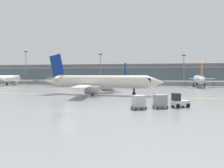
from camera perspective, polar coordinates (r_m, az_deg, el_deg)
name	(u,v)px	position (r m, az deg, el deg)	size (l,w,h in m)	color
ground_plane	(63,110)	(36.74, -10.52, -5.56)	(400.00, 400.00, 0.00)	gray
taxiway_centreline_stripe	(101,95)	(60.40, -2.50, -2.50)	(110.00, 0.36, 0.01)	yellow
terminal_concourse	(141,74)	(127.22, 6.32, 2.16)	(169.04, 11.00, 9.60)	#B2B7BC
gate_airplane_0	(5,79)	(124.45, -22.27, 1.05)	(26.52, 28.49, 9.45)	white
gate_airplane_1	(67,79)	(115.78, -9.71, 1.11)	(26.53, 28.45, 9.45)	silver
gate_airplane_2	(129,79)	(108.14, 3.77, 1.06)	(26.52, 28.49, 9.45)	silver
gate_airplane_3	(199,79)	(106.28, 18.31, 0.94)	(26.53, 28.45, 9.45)	white
taxiing_regional_jet	(101,82)	(62.29, -2.35, 0.41)	(30.25, 28.00, 10.01)	silver
baggage_tug	(179,101)	(40.22, 14.36, -3.65)	(2.95, 2.56, 2.10)	silver
cargo_dolly_lead	(160,101)	(38.63, 10.42, -3.61)	(2.62, 2.45, 1.94)	#595B60
cargo_dolly_trailing	(139,102)	(37.17, 5.84, -3.81)	(2.62, 2.45, 1.94)	#595B60
apron_light_mast_0	(26,66)	(137.15, -18.16, 3.70)	(1.80, 0.36, 16.25)	gray
apron_light_mast_1	(100,68)	(123.92, -2.51, 3.56)	(1.80, 0.36, 14.46)	gray
apron_light_mast_2	(184,68)	(118.76, 15.32, 3.27)	(1.80, 0.36, 13.34)	gray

